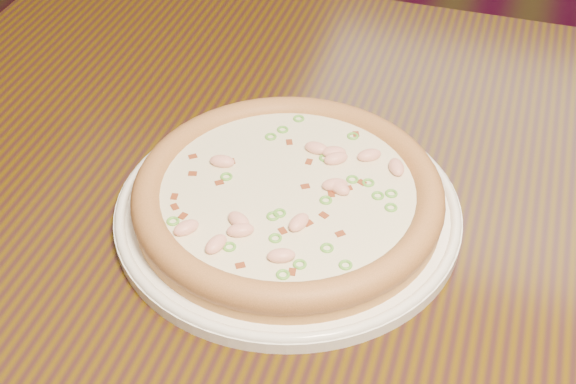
% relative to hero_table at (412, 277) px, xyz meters
% --- Properties ---
extents(ground, '(9.00, 9.00, 0.00)m').
position_rel_hero_table_xyz_m(ground, '(-0.02, 0.50, -0.65)').
color(ground, black).
extents(hero_table, '(1.20, 0.80, 0.75)m').
position_rel_hero_table_xyz_m(hero_table, '(0.00, 0.00, 0.00)').
color(hero_table, black).
rests_on(hero_table, ground).
extents(plate, '(0.33, 0.33, 0.02)m').
position_rel_hero_table_xyz_m(plate, '(-0.12, -0.05, 0.11)').
color(plate, white).
rests_on(plate, hero_table).
extents(pizza, '(0.29, 0.29, 0.03)m').
position_rel_hero_table_xyz_m(pizza, '(-0.12, -0.05, 0.13)').
color(pizza, gold).
rests_on(pizza, plate).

